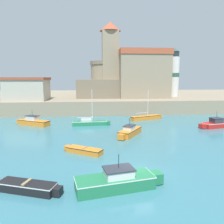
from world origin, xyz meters
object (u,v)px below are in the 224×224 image
object	(u,v)px
motorboat_orange_0	(130,131)
lighthouse	(174,73)
sailboat_orange_5	(146,117)
motorboat_orange_2	(33,122)
motorboat_green_7	(118,181)
dinghy_orange_3	(84,150)
motorboat_red_4	(216,124)
dinghy_black_8	(28,187)
fortress	(106,85)
church	(136,72)
harbor_shed_mid_row	(28,89)
sailboat_green_6	(90,123)

from	to	relation	value
motorboat_orange_0	lighthouse	bearing A→B (deg)	59.30
sailboat_orange_5	motorboat_orange_0	bearing A→B (deg)	-114.29
motorboat_orange_2	motorboat_green_7	world-z (taller)	motorboat_orange_2
dinghy_orange_3	sailboat_orange_5	size ratio (longest dim) A/B	0.64
motorboat_red_4	motorboat_orange_0	bearing A→B (deg)	-165.89
dinghy_black_8	fortress	xyz separation A→B (m)	(7.27, 39.46, 5.20)
dinghy_orange_3	church	bearing A→B (deg)	70.63
fortress	church	bearing A→B (deg)	-4.55
motorboat_orange_2	harbor_shed_mid_row	distance (m)	12.75
church	lighthouse	bearing A→B (deg)	-7.82
church	sailboat_green_6	bearing A→B (deg)	-118.84
motorboat_orange_0	dinghy_black_8	bearing A→B (deg)	-123.57
sailboat_green_6	dinghy_black_8	bearing A→B (deg)	-100.63
lighthouse	dinghy_black_8	bearing A→B (deg)	-121.70
harbor_shed_mid_row	sailboat_orange_5	bearing A→B (deg)	-20.88
sailboat_orange_5	dinghy_black_8	bearing A→B (deg)	-119.68
motorboat_orange_2	dinghy_orange_3	size ratio (longest dim) A/B	1.43
motorboat_orange_2	harbor_shed_mid_row	bearing A→B (deg)	108.32
church	harbor_shed_mid_row	distance (m)	24.53
dinghy_black_8	harbor_shed_mid_row	size ratio (longest dim) A/B	0.55
dinghy_black_8	fortress	bearing A→B (deg)	79.56
sailboat_orange_5	harbor_shed_mid_row	size ratio (longest dim) A/B	0.76
motorboat_green_7	lighthouse	xyz separation A→B (m)	(17.67, 37.76, 7.61)
church	fortress	xyz separation A→B (m)	(-7.14, 0.57, -2.87)
motorboat_red_4	motorboat_orange_2	bearing A→B (deg)	171.68
motorboat_orange_0	motorboat_red_4	distance (m)	13.64
dinghy_black_8	motorboat_orange_2	bearing A→B (deg)	103.87
church	harbor_shed_mid_row	size ratio (longest dim) A/B	2.11
church	motorboat_orange_0	bearing A→B (deg)	-102.66
motorboat_red_4	motorboat_green_7	size ratio (longest dim) A/B	0.90
motorboat_red_4	sailboat_orange_5	bearing A→B (deg)	141.31
motorboat_red_4	dinghy_black_8	world-z (taller)	motorboat_red_4
sailboat_orange_5	motorboat_red_4	bearing A→B (deg)	-38.69
dinghy_orange_3	harbor_shed_mid_row	bearing A→B (deg)	115.77
harbor_shed_mid_row	motorboat_orange_2	bearing A→B (deg)	-71.68
dinghy_black_8	fortress	size ratio (longest dim) A/B	0.32
dinghy_orange_3	fortress	size ratio (longest dim) A/B	0.29
dinghy_black_8	lighthouse	distance (m)	44.96
lighthouse	motorboat_orange_2	bearing A→B (deg)	-148.19
motorboat_orange_0	harbor_shed_mid_row	size ratio (longest dim) A/B	0.61
dinghy_orange_3	motorboat_orange_0	bearing A→B (deg)	48.08
sailboat_orange_5	harbor_shed_mid_row	xyz separation A→B (m)	(-21.91, 8.36, 4.60)
motorboat_green_7	motorboat_orange_2	bearing A→B (deg)	117.58
motorboat_orange_0	sailboat_green_6	xyz separation A→B (m)	(-4.94, 6.39, -0.08)
dinghy_black_8	harbor_shed_mid_row	world-z (taller)	harbor_shed_mid_row
motorboat_orange_0	dinghy_orange_3	world-z (taller)	motorboat_orange_0
dinghy_orange_3	motorboat_red_4	world-z (taller)	motorboat_red_4
lighthouse	church	bearing A→B (deg)	172.18
harbor_shed_mid_row	fortress	bearing A→B (deg)	26.47
lighthouse	dinghy_orange_3	bearing A→B (deg)	-123.16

